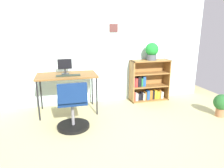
# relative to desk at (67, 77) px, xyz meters

# --- Properties ---
(ground_plane) EXTENTS (6.24, 6.24, 0.00)m
(ground_plane) POSITION_rel_desk_xyz_m (0.51, -1.68, -0.68)
(ground_plane) COLOR tan
(wall_back) EXTENTS (5.20, 0.12, 2.48)m
(wall_back) POSITION_rel_desk_xyz_m (0.51, 0.47, 0.56)
(wall_back) COLOR silver
(wall_back) RESTS_ON ground_plane
(desk) EXTENTS (1.10, 0.62, 0.74)m
(desk) POSITION_rel_desk_xyz_m (0.00, 0.00, 0.00)
(desk) COLOR brown
(desk) RESTS_ON ground_plane
(monitor) EXTENTS (0.26, 0.14, 0.28)m
(monitor) POSITION_rel_desk_xyz_m (-0.02, 0.04, 0.21)
(monitor) COLOR #262628
(monitor) RESTS_ON desk
(keyboard) EXTENTS (0.43, 0.11, 0.02)m
(keyboard) POSITION_rel_desk_xyz_m (0.02, -0.13, 0.06)
(keyboard) COLOR #222C21
(keyboard) RESTS_ON desk
(office_chair) EXTENTS (0.52, 0.55, 0.80)m
(office_chair) POSITION_rel_desk_xyz_m (0.04, -0.74, -0.33)
(office_chair) COLOR black
(office_chair) RESTS_ON ground_plane
(bookshelf_low) EXTENTS (0.86, 0.30, 0.91)m
(bookshelf_low) POSITION_rel_desk_xyz_m (1.77, 0.27, -0.29)
(bookshelf_low) COLOR olive
(bookshelf_low) RESTS_ON ground_plane
(potted_plant_on_shelf) EXTENTS (0.28, 0.28, 0.37)m
(potted_plant_on_shelf) POSITION_rel_desk_xyz_m (1.80, 0.22, 0.42)
(potted_plant_on_shelf) COLOR #474C51
(potted_plant_on_shelf) RESTS_ON bookshelf_low
(potted_plant_floor) EXTENTS (0.29, 0.29, 0.42)m
(potted_plant_floor) POSITION_rel_desk_xyz_m (2.69, -0.91, -0.44)
(potted_plant_floor) COLOR #9E6642
(potted_plant_floor) RESTS_ON ground_plane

